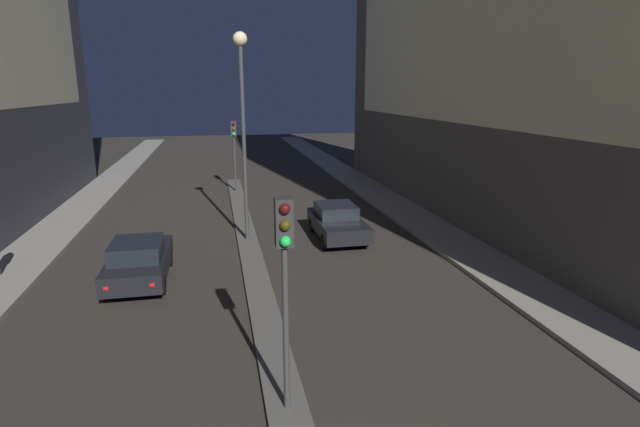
{
  "coord_description": "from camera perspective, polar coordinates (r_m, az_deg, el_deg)",
  "views": [
    {
      "loc": [
        -1.15,
        -4.17,
        6.24
      ],
      "look_at": [
        3.56,
        18.19,
        0.5
      ],
      "focal_mm": 28.0,
      "sensor_mm": 36.0,
      "label": 1
    }
  ],
  "objects": [
    {
      "name": "median_strip",
      "position": [
        20.86,
        -8.22,
        -3.3
      ],
      "size": [
        0.84,
        29.43,
        0.11
      ],
      "color": "#56544F",
      "rests_on": "ground"
    },
    {
      "name": "traffic_light_near",
      "position": [
        9.16,
        -4.06,
        -5.12
      ],
      "size": [
        0.32,
        0.42,
        4.24
      ],
      "color": "#383838",
      "rests_on": "median_strip"
    },
    {
      "name": "traffic_light_mid",
      "position": [
        30.67,
        -9.8,
        8.28
      ],
      "size": [
        0.32,
        0.42,
        4.24
      ],
      "color": "#383838",
      "rests_on": "median_strip"
    },
    {
      "name": "street_lamp",
      "position": [
        20.24,
        -8.87,
        12.84
      ],
      "size": [
        0.55,
        0.55,
        8.24
      ],
      "color": "#383838",
      "rests_on": "median_strip"
    },
    {
      "name": "car_left_lane",
      "position": [
        17.52,
        -20.0,
        -5.05
      ],
      "size": [
        1.82,
        4.29,
        1.48
      ],
      "color": "black",
      "rests_on": "ground"
    },
    {
      "name": "car_right_lane",
      "position": [
        21.2,
        1.97,
        -0.94
      ],
      "size": [
        1.86,
        4.21,
        1.45
      ],
      "color": "black",
      "rests_on": "ground"
    }
  ]
}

